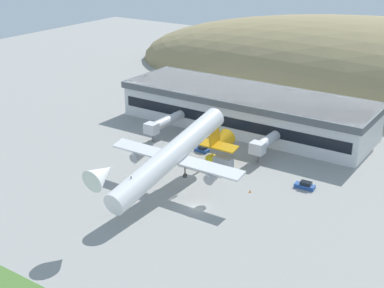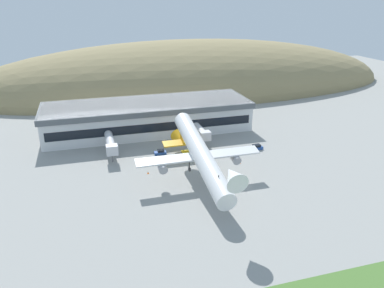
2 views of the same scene
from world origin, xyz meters
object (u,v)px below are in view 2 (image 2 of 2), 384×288
fuel_truck (193,154)px  jetway_1 (202,132)px  traffic_cone_0 (240,162)px  cargo_airplane (200,154)px  traffic_cone_1 (148,173)px  service_car_1 (160,152)px  jetway_0 (111,143)px  terminal_building (148,115)px  service_car_0 (256,147)px

fuel_truck → jetway_1: bearing=60.8°
jetway_1 → traffic_cone_0: bearing=-72.0°
cargo_airplane → traffic_cone_1: (-12.25, 8.83, -7.76)m
jetway_1 → traffic_cone_1: bearing=-140.1°
service_car_1 → jetway_1: bearing=18.9°
traffic_cone_1 → service_car_1: bearing=64.1°
fuel_truck → traffic_cone_1: bearing=-156.0°
jetway_0 → traffic_cone_1: (8.64, -15.78, -3.71)m
terminal_building → service_car_0: (29.91, -27.48, -5.27)m
jetway_1 → jetway_0: bearing=-176.3°
fuel_truck → service_car_0: bearing=3.0°
jetway_0 → service_car_0: jetway_0 is taller
service_car_1 → jetway_0: bearing=167.6°
service_car_0 → fuel_truck: size_ratio=0.66×
fuel_truck → traffic_cone_1: fuel_truck is taller
traffic_cone_0 → traffic_cone_1: 27.11m
jetway_0 → traffic_cone_0: 39.55m
service_car_0 → service_car_1: service_car_0 is taller
service_car_0 → fuel_truck: 21.37m
service_car_0 → traffic_cone_1: bearing=-167.9°
terminal_building → service_car_0: size_ratio=16.01×
service_car_0 → traffic_cone_0: size_ratio=7.89×
jetway_0 → cargo_airplane: (20.89, -24.61, 4.05)m
terminal_building → fuel_truck: (8.57, -28.58, -4.55)m
cargo_airplane → jetway_0: bearing=130.3°
service_car_0 → fuel_truck: bearing=-177.0°
traffic_cone_0 → service_car_1: bearing=147.7°
jetway_0 → fuel_truck: size_ratio=2.21×
jetway_1 → service_car_1: bearing=-161.1°
terminal_building → cargo_airplane: 44.51m
jetway_1 → traffic_cone_0: size_ratio=20.26×
cargo_airplane → traffic_cone_1: size_ratio=84.45×
jetway_0 → service_car_0: 45.77m
jetway_0 → terminal_building: bearing=52.3°
jetway_1 → service_car_1: size_ratio=3.09×
fuel_truck → cargo_airplane: bearing=-99.9°
jetway_1 → cargo_airplane: cargo_airplane is taller
fuel_truck → service_car_1: bearing=146.5°
service_car_0 → traffic_cone_0: bearing=-137.3°
fuel_truck → traffic_cone_0: size_ratio=11.94×
traffic_cone_0 → terminal_building: bearing=119.9°
traffic_cone_1 → jetway_0: bearing=118.7°
jetway_0 → service_car_0: (44.94, -8.02, -3.32)m
cargo_airplane → traffic_cone_0: bearing=28.6°
service_car_0 → cargo_airplane: bearing=-145.4°
cargo_airplane → fuel_truck: size_ratio=7.07×
terminal_building → fuel_truck: bearing=-73.3°
jetway_1 → fuel_truck: (-6.16, -11.03, -2.59)m
traffic_cone_0 → traffic_cone_1: size_ratio=1.00×
jetway_0 → service_car_0: size_ratio=3.35×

